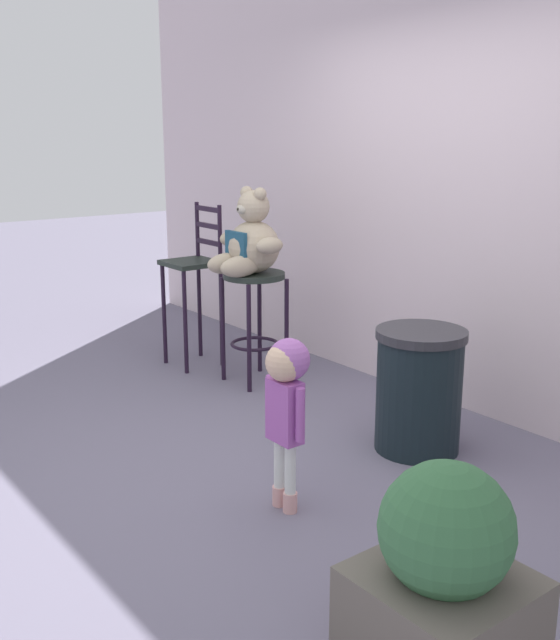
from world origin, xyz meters
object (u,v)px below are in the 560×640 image
object	(u,v)px
bar_stool_with_teddy	(254,303)
trash_bin	(419,390)
teddy_bear	(250,242)
bar_chair_empty	(195,274)
planter_with_shrub	(443,581)
child_walking	(286,387)

from	to	relation	value
bar_stool_with_teddy	trash_bin	xyz separation A→B (m)	(1.52, 0.04, -0.22)
teddy_bear	trash_bin	size ratio (longest dim) A/B	0.85
bar_chair_empty	planter_with_shrub	xyz separation A→B (m)	(3.41, -1.15, -0.36)
teddy_bear	bar_chair_empty	world-z (taller)	teddy_bear
child_walking	planter_with_shrub	bearing A→B (deg)	46.47
child_walking	bar_chair_empty	xyz separation A→B (m)	(-2.22, 0.86, 0.09)
bar_chair_empty	teddy_bear	bearing A→B (deg)	7.70
teddy_bear	trash_bin	world-z (taller)	teddy_bear
bar_stool_with_teddy	bar_chair_empty	xyz separation A→B (m)	(-0.61, -0.11, 0.13)
bar_stool_with_teddy	trash_bin	distance (m)	1.54
child_walking	planter_with_shrub	xyz separation A→B (m)	(1.19, -0.29, -0.26)
planter_with_shrub	teddy_bear	bearing A→B (deg)	156.22
trash_bin	bar_chair_empty	size ratio (longest dim) A/B	0.57
bar_stool_with_teddy	trash_bin	world-z (taller)	bar_stool_with_teddy
bar_stool_with_teddy	teddy_bear	bearing A→B (deg)	-90.00
teddy_bear	planter_with_shrub	distance (m)	3.13
trash_bin	bar_chair_empty	xyz separation A→B (m)	(-2.13, -0.15, 0.35)
teddy_bear	planter_with_shrub	bearing A→B (deg)	-23.78
bar_stool_with_teddy	bar_chair_empty	distance (m)	0.64
teddy_bear	child_walking	distance (m)	1.91
bar_chair_empty	planter_with_shrub	distance (m)	3.62
bar_chair_empty	planter_with_shrub	bearing A→B (deg)	-18.62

